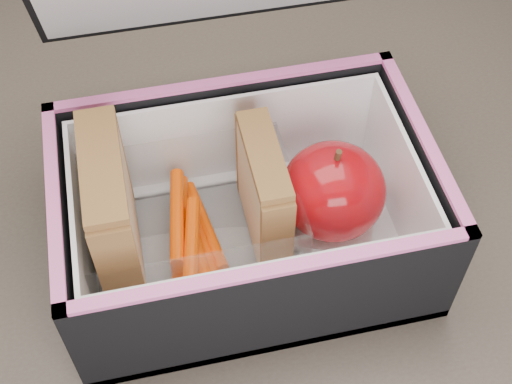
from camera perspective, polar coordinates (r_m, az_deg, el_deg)
The scene contains 8 objects.
kitchen_table at distance 0.72m, azimuth 4.07°, elevation -3.82°, with size 1.20×0.80×0.75m.
lunch_bag at distance 0.55m, azimuth -0.89°, elevation -0.79°, with size 0.28×0.27×0.27m.
plastic_tub at distance 0.57m, azimuth -5.15°, elevation -2.23°, with size 0.16×0.12×0.07m, color white, non-canonical shape.
sandwich_left at distance 0.54m, azimuth -11.38°, elevation -1.59°, with size 0.03×0.11×0.12m.
sandwich_right at distance 0.56m, azimuth 0.61°, elevation -0.09°, with size 0.02×0.09×0.10m.
carrot_sticks at distance 0.58m, azimuth -5.31°, elevation -3.40°, with size 0.05×0.12×0.03m.
paper_napkin at distance 0.60m, azimuth 6.05°, elevation -2.02°, with size 0.07×0.07×0.01m, color white.
red_apple at distance 0.57m, azimuth 6.18°, elevation 0.06°, with size 0.09×0.09×0.09m.
Camera 1 is at (-0.14, -0.38, 1.25)m, focal length 50.00 mm.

